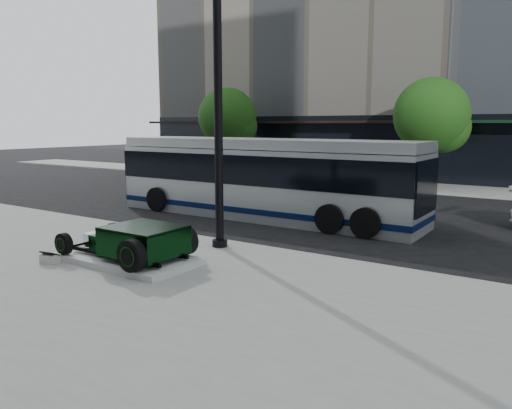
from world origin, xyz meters
The scene contains 8 objects.
ground centered at (0.00, 0.00, 0.00)m, with size 120.00×120.00×0.00m, color black.
sidewalk_far centered at (0.00, 14.00, 0.06)m, with size 70.00×4.00×0.12m, color gray.
street_trees centered at (1.15, 13.07, 3.77)m, with size 29.80×3.80×5.70m.
display_plinth centered at (-1.28, -5.27, 0.20)m, with size 3.40×1.80×0.15m, color silver.
hot_rod centered at (-0.95, -5.27, 0.70)m, with size 3.22×2.00×0.81m.
info_plaque centered at (-2.82, -6.39, 0.24)m, with size 0.45×0.38×0.31m.
lamppost centered at (-0.41, -2.77, 3.62)m, with size 0.42×0.42×7.58m.
transit_bus centered at (-2.21, 2.18, 1.49)m, with size 12.12×2.88×2.92m.
Camera 1 is at (7.88, -13.38, 3.46)m, focal length 35.00 mm.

